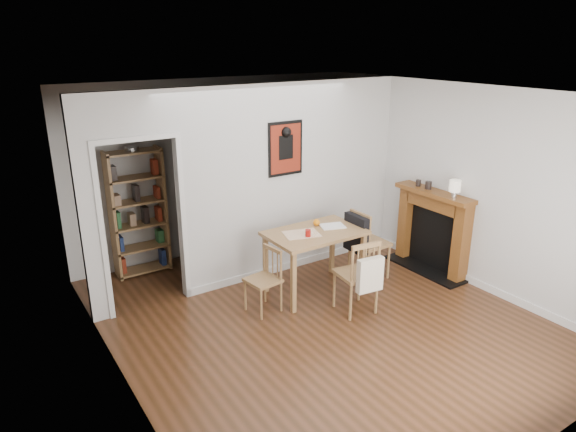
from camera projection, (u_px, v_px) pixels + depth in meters
ground at (319, 318)px, 6.05m from camera, size 5.20×5.20×0.00m
room_shell at (266, 185)px, 6.74m from camera, size 5.20×5.20×5.20m
dining_table at (315, 239)px, 6.48m from camera, size 1.21×0.77×0.83m
chair_left at (263, 281)px, 6.09m from camera, size 0.45×0.45×0.79m
chair_right at (368, 243)px, 6.93m from camera, size 0.55×0.49×0.97m
chair_front at (357, 275)px, 6.07m from camera, size 0.52×0.58×0.94m
bookshelf at (138, 213)px, 6.99m from camera, size 0.74×0.29×1.75m
fireplace at (433, 228)px, 7.17m from camera, size 0.45×1.25×1.16m
red_glass at (308, 233)px, 6.26m from camera, size 0.07×0.07×0.09m
orange_fruit at (316, 222)px, 6.63m from camera, size 0.09×0.09×0.09m
placemat at (302, 234)px, 6.36m from camera, size 0.50×0.42×0.00m
notebook at (332, 226)px, 6.61m from camera, size 0.36×0.30×0.02m
mantel_lamp at (455, 187)px, 6.62m from camera, size 0.15×0.15×0.24m
ceramic_jar_a at (428, 185)px, 7.03m from camera, size 0.09×0.09×0.11m
ceramic_jar_b at (418, 183)px, 7.18m from camera, size 0.07×0.07×0.09m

